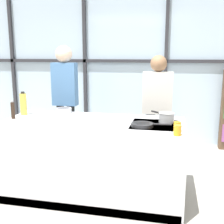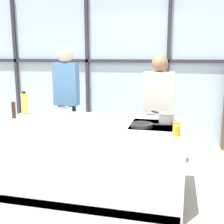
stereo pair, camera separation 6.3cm
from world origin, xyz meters
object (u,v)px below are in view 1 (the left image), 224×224
(white_plate, at_px, (40,125))
(oil_bottle, at_px, (23,104))
(frying_pan, at_px, (143,125))
(spectator_center_left, at_px, (157,105))
(juice_glass_near, at_px, (177,130))
(mixing_bowl, at_px, (64,110))
(pepper_grinder, at_px, (13,110))
(spectator_far_left, at_px, (65,94))
(saucepan, at_px, (166,117))
(juice_glass_far, at_px, (177,127))

(white_plate, distance_m, oil_bottle, 0.69)
(frying_pan, xyz_separation_m, white_plate, (-1.10, -0.20, -0.01))
(spectator_center_left, distance_m, white_plate, 1.75)
(spectator_center_left, bearing_deg, juice_glass_near, 101.08)
(white_plate, bearing_deg, frying_pan, 10.14)
(spectator_center_left, xyz_separation_m, oil_bottle, (-1.66, -0.78, 0.09))
(mixing_bowl, relative_size, oil_bottle, 0.68)
(frying_pan, bearing_deg, oil_bottle, 169.35)
(spectator_center_left, distance_m, juice_glass_near, 1.37)
(frying_pan, distance_m, mixing_bowl, 1.20)
(mixing_bowl, xyz_separation_m, pepper_grinder, (-0.48, -0.43, 0.07))
(pepper_grinder, bearing_deg, mixing_bowl, 41.61)
(spectator_far_left, distance_m, oil_bottle, 0.82)
(spectator_far_left, bearing_deg, frying_pan, 140.49)
(saucepan, bearing_deg, frying_pan, -133.75)
(frying_pan, xyz_separation_m, mixing_bowl, (-1.10, 0.49, 0.02))
(spectator_far_left, relative_size, juice_glass_near, 17.69)
(frying_pan, xyz_separation_m, pepper_grinder, (-1.58, 0.06, 0.08))
(juice_glass_far, bearing_deg, oil_bottle, 167.73)
(spectator_center_left, height_order, saucepan, spectator_center_left)
(spectator_center_left, xyz_separation_m, mixing_bowl, (-1.19, -0.59, -0.01))
(spectator_center_left, distance_m, oil_bottle, 1.84)
(oil_bottle, xyz_separation_m, juice_glass_near, (1.92, -0.56, -0.09))
(spectator_far_left, distance_m, mixing_bowl, 0.64)
(spectator_center_left, relative_size, pepper_grinder, 7.31)
(frying_pan, height_order, oil_bottle, oil_bottle)
(saucepan, distance_m, white_plate, 1.41)
(spectator_far_left, distance_m, saucepan, 1.76)
(pepper_grinder, bearing_deg, frying_pan, -2.17)
(oil_bottle, bearing_deg, saucepan, -1.41)
(spectator_far_left, distance_m, white_plate, 1.30)
(saucepan, relative_size, juice_glass_near, 2.74)
(saucepan, bearing_deg, mixing_bowl, 169.95)
(white_plate, height_order, pepper_grinder, pepper_grinder)
(spectator_far_left, height_order, juice_glass_near, spectator_far_left)
(oil_bottle, xyz_separation_m, pepper_grinder, (-0.01, -0.24, -0.04))
(spectator_center_left, distance_m, pepper_grinder, 1.96)
(mixing_bowl, height_order, juice_glass_far, juice_glass_far)
(juice_glass_near, bearing_deg, juice_glass_far, 90.00)
(spectator_far_left, height_order, spectator_center_left, spectator_far_left)
(spectator_center_left, distance_m, juice_glass_far, 1.23)
(spectator_far_left, height_order, white_plate, spectator_far_left)
(spectator_center_left, height_order, pepper_grinder, spectator_center_left)
(white_plate, height_order, juice_glass_near, juice_glass_near)
(mixing_bowl, bearing_deg, saucepan, -10.05)
(spectator_center_left, bearing_deg, pepper_grinder, 31.29)
(spectator_far_left, bearing_deg, mixing_bowl, 109.53)
(frying_pan, bearing_deg, spectator_far_left, 140.49)
(spectator_center_left, bearing_deg, oil_bottle, 25.18)
(pepper_grinder, bearing_deg, saucepan, 5.99)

